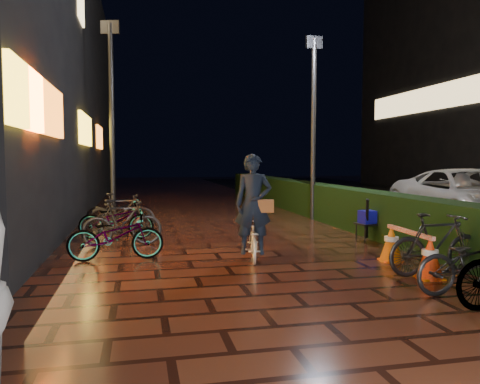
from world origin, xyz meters
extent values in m
plane|color=#381911|center=(0.00, 0.00, 0.00)|extent=(80.00, 80.00, 0.00)
cube|color=black|center=(3.30, 8.00, 0.50)|extent=(0.70, 20.00, 1.00)
imported|color=silver|center=(6.25, 4.56, 0.75)|extent=(3.31, 5.68, 1.49)
cube|color=yellow|center=(-3.45, 1.50, 2.60)|extent=(0.08, 2.00, 0.90)
cube|color=orange|center=(-3.45, 3.00, 2.60)|extent=(0.08, 3.00, 0.90)
cube|color=yellow|center=(-3.45, 9.00, 2.60)|extent=(0.08, 2.80, 0.90)
cube|color=orange|center=(-3.45, 14.00, 2.60)|extent=(0.08, 2.20, 0.90)
cube|color=#FFD88C|center=(-3.45, 8.50, 6.20)|extent=(0.06, 1.20, 1.20)
cube|color=#FFD88C|center=(13.45, 18.00, 5.00)|extent=(0.06, 10.00, 1.30)
cylinder|color=black|center=(2.94, 6.95, 2.55)|extent=(0.15, 0.15, 5.10)
cube|color=black|center=(2.94, 6.95, 5.00)|extent=(0.50, 0.12, 0.34)
cylinder|color=black|center=(-2.70, 9.04, 2.88)|extent=(0.19, 0.19, 5.76)
cube|color=black|center=(-2.70, 9.04, 5.65)|extent=(0.56, 0.23, 0.39)
imported|color=silver|center=(0.00, 2.13, 0.33)|extent=(0.69, 1.33, 0.67)
imported|color=black|center=(-0.02, 2.03, 0.97)|extent=(0.69, 0.52, 1.70)
cube|color=brown|center=(0.17, 1.97, 0.94)|extent=(0.32, 0.19, 0.22)
cone|color=red|center=(2.19, 0.31, 0.31)|extent=(0.39, 0.39, 0.63)
cone|color=#D6630B|center=(2.25, 1.47, 0.31)|extent=(0.39, 0.39, 0.63)
cube|color=#E45E0C|center=(2.19, 0.31, 0.01)|extent=(0.36, 0.36, 0.03)
cube|color=#FF550D|center=(2.25, 1.47, 0.01)|extent=(0.36, 0.36, 0.03)
cube|color=red|center=(2.22, 0.89, 0.59)|extent=(0.13, 1.35, 0.06)
cube|color=black|center=(2.83, 3.38, 0.36)|extent=(0.54, 0.46, 0.04)
cylinder|color=black|center=(2.65, 3.20, 0.17)|extent=(0.03, 0.03, 0.34)
cylinder|color=black|center=(3.05, 3.24, 0.17)|extent=(0.03, 0.03, 0.34)
cylinder|color=black|center=(2.61, 3.52, 0.17)|extent=(0.03, 0.03, 0.34)
cylinder|color=black|center=(3.01, 3.57, 0.17)|extent=(0.03, 0.03, 0.34)
cube|color=#0D0B97|center=(2.83, 3.38, 0.51)|extent=(0.39, 0.35, 0.27)
cylinder|color=black|center=(2.71, 3.23, 0.50)|extent=(0.22, 0.36, 0.87)
imported|color=black|center=(-2.41, 4.74, 0.42)|extent=(1.68, 0.79, 0.85)
imported|color=black|center=(-2.44, 6.40, 0.42)|extent=(1.68, 0.83, 0.85)
imported|color=black|center=(-2.25, 3.88, 0.47)|extent=(1.60, 0.58, 0.94)
imported|color=black|center=(-2.32, 2.55, 0.42)|extent=(1.63, 0.63, 0.85)
imported|color=black|center=(-2.33, 5.62, 0.47)|extent=(1.61, 0.63, 0.94)
imported|color=black|center=(2.39, 0.43, 0.47)|extent=(1.56, 0.44, 0.94)
imported|color=black|center=(2.26, -0.49, 0.42)|extent=(1.62, 0.57, 0.85)
camera|label=1|loc=(-1.91, -5.65, 1.73)|focal=35.00mm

